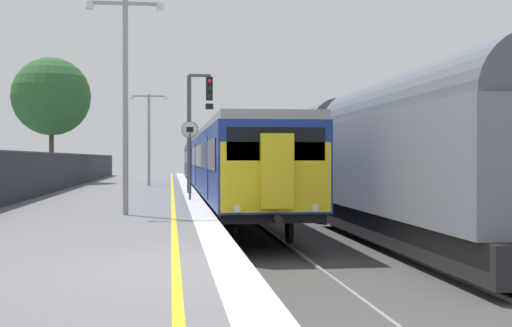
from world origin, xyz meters
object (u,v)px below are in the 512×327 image
object	(u,v)px
platform_lamp_mid	(125,88)
platform_lamp_far	(149,131)
signal_gantry	(196,119)
speed_limit_sign	(190,150)
commuter_train_at_platform	(218,162)
background_tree_centre	(51,99)
freight_train_adjacent_track	(347,155)

from	to	relation	value
platform_lamp_mid	platform_lamp_far	distance (m)	18.75
signal_gantry	speed_limit_sign	xyz separation A→B (m)	(-0.37, -4.63, -1.37)
platform_lamp_far	commuter_train_at_platform	bearing A→B (deg)	-8.97
commuter_train_at_platform	speed_limit_sign	distance (m)	12.32
signal_gantry	background_tree_centre	bearing A→B (deg)	122.08
platform_lamp_mid	commuter_train_at_platform	bearing A→B (deg)	78.54
speed_limit_sign	freight_train_adjacent_track	bearing A→B (deg)	5.59
signal_gantry	platform_lamp_mid	xyz separation A→B (m)	(-2.21, -10.62, 0.17)
freight_train_adjacent_track	speed_limit_sign	xyz separation A→B (m)	(-5.85, -0.57, 0.17)
freight_train_adjacent_track	speed_limit_sign	size ratio (longest dim) A/B	9.87
commuter_train_at_platform	platform_lamp_mid	distance (m)	18.65
speed_limit_sign	signal_gantry	bearing A→B (deg)	85.41
platform_lamp_mid	background_tree_centre	distance (m)	24.44
freight_train_adjacent_track	speed_limit_sign	distance (m)	5.88
signal_gantry	platform_lamp_mid	bearing A→B (deg)	-101.74
freight_train_adjacent_track	platform_lamp_mid	size ratio (longest dim) A/B	4.91
freight_train_adjacent_track	platform_lamp_mid	xyz separation A→B (m)	(-7.69, -6.57, 1.71)
platform_lamp_mid	signal_gantry	bearing A→B (deg)	78.26
freight_train_adjacent_track	signal_gantry	size ratio (longest dim) A/B	5.47
commuter_train_at_platform	signal_gantry	xyz separation A→B (m)	(-1.47, -7.54, 1.87)
speed_limit_sign	platform_lamp_far	distance (m)	12.93
platform_lamp_mid	background_tree_centre	size ratio (longest dim) A/B	0.74
commuter_train_at_platform	platform_lamp_far	world-z (taller)	platform_lamp_far
platform_lamp_mid	background_tree_centre	world-z (taller)	background_tree_centre
commuter_train_at_platform	speed_limit_sign	bearing A→B (deg)	-98.62
freight_train_adjacent_track	commuter_train_at_platform	bearing A→B (deg)	109.05
platform_lamp_far	signal_gantry	bearing A→B (deg)	-74.80
commuter_train_at_platform	freight_train_adjacent_track	distance (m)	12.27
platform_lamp_mid	platform_lamp_far	size ratio (longest dim) A/B	1.14
commuter_train_at_platform	signal_gantry	bearing A→B (deg)	-101.06
speed_limit_sign	background_tree_centre	distance (m)	19.56
commuter_train_at_platform	signal_gantry	world-z (taller)	signal_gantry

